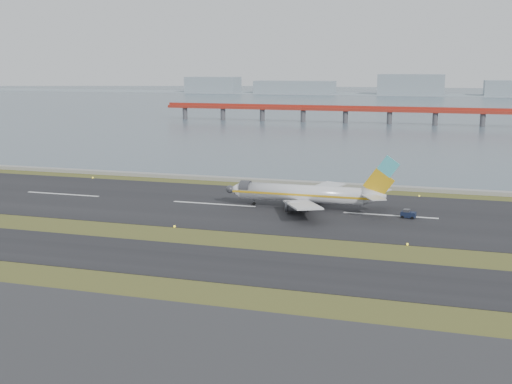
% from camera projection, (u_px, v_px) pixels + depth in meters
% --- Properties ---
extents(ground, '(1000.00, 1000.00, 0.00)m').
position_uv_depth(ground, '(158.00, 237.00, 119.68)').
color(ground, '#394719').
rests_on(ground, ground).
extents(taxiway_strip, '(1000.00, 18.00, 0.10)m').
position_uv_depth(taxiway_strip, '(128.00, 255.00, 108.39)').
color(taxiway_strip, black).
rests_on(taxiway_strip, ground).
extents(runway_strip, '(1000.00, 45.00, 0.10)m').
position_uv_depth(runway_strip, '(214.00, 204.00, 147.86)').
color(runway_strip, black).
rests_on(runway_strip, ground).
extents(seawall, '(1000.00, 2.50, 1.00)m').
position_uv_depth(seawall, '(252.00, 180.00, 175.97)').
color(seawall, '#989893').
rests_on(seawall, ground).
extents(bay_water, '(1400.00, 800.00, 1.30)m').
position_uv_depth(bay_water, '(388.00, 103.00, 551.96)').
color(bay_water, '#4C606D').
rests_on(bay_water, ground).
extents(red_pier, '(260.00, 5.00, 10.20)m').
position_uv_depth(red_pier, '(390.00, 111.00, 347.57)').
color(red_pier, '#A72A1C').
rests_on(red_pier, ground).
extents(far_shoreline, '(1400.00, 80.00, 60.50)m').
position_uv_depth(far_shoreline, '(414.00, 89.00, 697.31)').
color(far_shoreline, '#86969F').
rests_on(far_shoreline, ground).
extents(airliner, '(38.52, 32.89, 12.80)m').
position_uv_depth(airliner, '(308.00, 194.00, 142.44)').
color(airliner, silver).
rests_on(airliner, ground).
extents(pushback_tug, '(3.24, 2.21, 1.92)m').
position_uv_depth(pushback_tug, '(408.00, 214.00, 134.16)').
color(pushback_tug, '#121A32').
rests_on(pushback_tug, ground).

